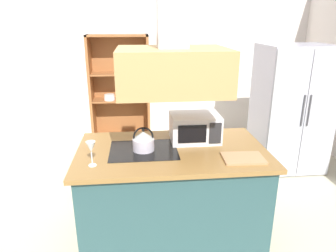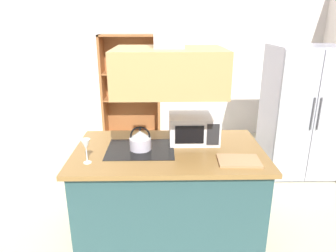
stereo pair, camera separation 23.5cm
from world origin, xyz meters
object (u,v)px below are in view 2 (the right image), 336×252
refrigerator (301,112)px  cutting_board (239,161)px  dish_cabinet (131,94)px  microwave (194,128)px  wine_glass_on_counter (86,146)px  kettle (140,140)px

refrigerator → cutting_board: refrigerator is taller
refrigerator → dish_cabinet: (-2.37, 1.34, -0.06)m
dish_cabinet → cutting_board: bearing=-68.5°
microwave → wine_glass_on_counter: bearing=-153.3°
cutting_board → kettle: bearing=161.8°
refrigerator → cutting_board: size_ratio=5.02×
refrigerator → microwave: (-1.54, -1.14, 0.18)m
kettle → wine_glass_on_counter: 0.50m
kettle → wine_glass_on_counter: kettle is taller
microwave → wine_glass_on_counter: (-0.91, -0.46, 0.02)m
wine_glass_on_counter → kettle: bearing=32.8°
wine_glass_on_counter → refrigerator: bearing=33.0°
refrigerator → wine_glass_on_counter: (-2.45, -1.60, 0.20)m
dish_cabinet → microwave: 2.63m
microwave → dish_cabinet: bearing=108.5°
kettle → microwave: size_ratio=0.47×
refrigerator → dish_cabinet: size_ratio=0.96×
kettle → microwave: microwave is taller
microwave → kettle: bearing=-158.9°
cutting_board → wine_glass_on_counter: bearing=179.8°
dish_cabinet → wine_glass_on_counter: bearing=-91.6°
wine_glass_on_counter → dish_cabinet: bearing=88.4°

